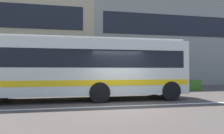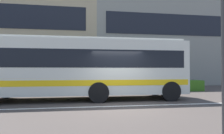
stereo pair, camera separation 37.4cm
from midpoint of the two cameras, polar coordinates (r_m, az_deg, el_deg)
The scene contains 5 objects.
ground_plane at distance 8.70m, azimuth 2.21°, elevation -11.34°, with size 160.00×160.00×0.00m, color #463D38.
lane_centre_line at distance 8.70m, azimuth 2.21°, elevation -11.32°, with size 60.00×0.16×0.01m, color silver.
hedge_row_far at distance 14.21m, azimuth -0.61°, elevation -5.71°, with size 13.65×1.10×0.80m, color #326219.
apartment_block_right at distance 26.49m, azimuth 17.84°, elevation 7.30°, with size 22.01×8.97×10.76m.
transit_bus at distance 10.50m, azimuth -8.92°, elevation 0.14°, with size 10.70×2.65×3.22m.
Camera 1 is at (-2.13, -8.31, 1.56)m, focal length 31.26 mm.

